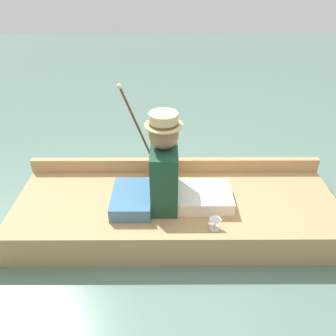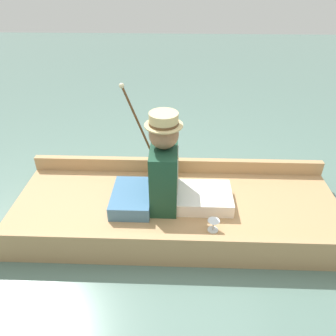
% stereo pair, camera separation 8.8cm
% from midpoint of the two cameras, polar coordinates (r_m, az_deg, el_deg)
% --- Properties ---
extents(ground_plane, '(16.00, 16.00, 0.00)m').
position_cam_midpoint_polar(ground_plane, '(2.82, 2.32, -8.46)').
color(ground_plane, slate).
extents(punt_boat, '(1.08, 2.71, 0.26)m').
position_cam_midpoint_polar(punt_boat, '(2.77, 2.36, -7.23)').
color(punt_boat, tan).
rests_on(punt_boat, ground_plane).
extents(seat_cushion, '(0.46, 0.32, 0.12)m').
position_cam_midpoint_polar(seat_cushion, '(2.71, -5.38, -5.28)').
color(seat_cushion, teal).
rests_on(seat_cushion, punt_boat).
extents(seated_person, '(0.42, 0.70, 0.80)m').
position_cam_midpoint_polar(seated_person, '(2.58, 1.96, -0.77)').
color(seated_person, white).
rests_on(seated_person, punt_boat).
extents(teddy_bear, '(0.26, 0.16, 0.38)m').
position_cam_midpoint_polar(teddy_bear, '(2.95, 0.22, 1.10)').
color(teddy_bear, tan).
rests_on(teddy_bear, punt_boat).
extents(wine_glass, '(0.09, 0.09, 0.09)m').
position_cam_midpoint_polar(wine_glass, '(2.49, 8.95, -9.55)').
color(wine_glass, silver).
rests_on(wine_glass, punt_boat).
extents(walking_cane, '(0.04, 0.34, 0.88)m').
position_cam_midpoint_polar(walking_cane, '(2.85, -4.12, 7.43)').
color(walking_cane, brown).
rests_on(walking_cane, punt_boat).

